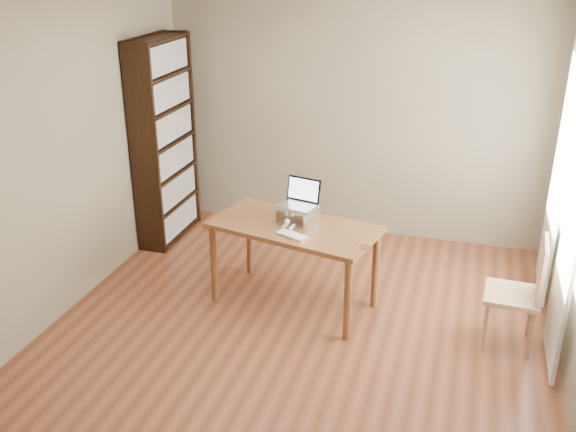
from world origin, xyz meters
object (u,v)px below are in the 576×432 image
Objects in this scene: desk at (294,235)px; cat at (297,212)px; laptop at (298,198)px; keyboard at (292,235)px; bookshelf at (165,141)px; chair at (523,290)px.

cat is at bearing 106.89° from desk.
laptop is 1.17× the size of keyboard.
bookshelf reaches higher than desk.
cat is at bearing -28.10° from bookshelf.
bookshelf is at bearing 157.25° from cat.
keyboard reaches higher than desk.
cat is at bearing 176.05° from chair.
cat is 0.53× the size of chair.
bookshelf reaches higher than cat.
laptop is at bearing -27.36° from bookshelf.
bookshelf is 7.15× the size of keyboard.
bookshelf is at bearing 165.46° from chair.
chair is (3.52, -1.12, -0.56)m from bookshelf.
bookshelf is 3.73m from chair.
chair is (1.86, -0.23, -0.32)m from cat.
laptop is 0.40m from keyboard.
cat reaches higher than desk.
desk is 1.65× the size of chair.
laptop reaches higher than cat.
laptop is 0.38× the size of chair.
cat is (-0.01, 0.11, 0.17)m from desk.
bookshelf is at bearing 165.64° from keyboard.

